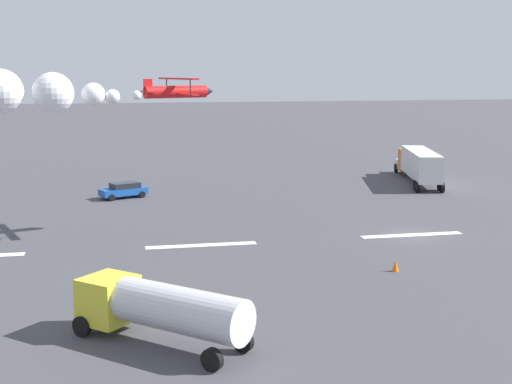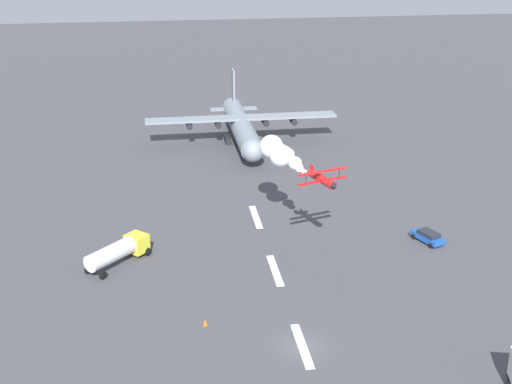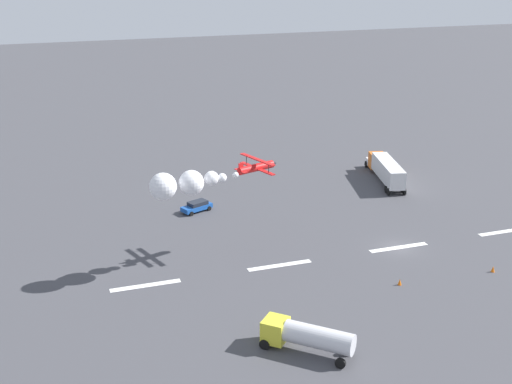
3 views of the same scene
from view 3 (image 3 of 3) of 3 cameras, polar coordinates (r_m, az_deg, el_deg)
ground_plane at (r=89.18m, az=11.79°, el=-4.54°), size 440.00×440.00×0.00m
runway_stripe_2 at (r=97.97m, az=20.02°, el=-3.10°), size 8.00×0.90×0.01m
runway_stripe_3 at (r=89.18m, az=11.79°, el=-4.54°), size 8.00×0.90×0.01m
runway_stripe_4 at (r=82.65m, az=1.98°, el=-6.12°), size 8.00×0.90×0.01m
runway_stripe_5 at (r=78.94m, az=-9.18°, el=-7.69°), size 8.00×0.90×0.01m
stunt_biplane_red at (r=77.97m, az=-5.64°, el=0.83°), size 16.92×8.58×3.13m
semi_truck_orange at (r=112.95m, az=10.75°, el=1.91°), size 6.46×15.71×3.70m
fuel_tanker_truck at (r=65.59m, az=4.22°, el=-11.85°), size 8.08×7.81×2.90m
followme_car_yellow at (r=99.04m, az=-4.94°, el=-1.17°), size 4.88×3.40×1.52m
traffic_cone_near at (r=85.54m, az=19.13°, el=-6.08°), size 0.44×0.44×0.75m
traffic_cone_far at (r=79.60m, az=11.88°, el=-7.34°), size 0.44×0.44×0.75m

